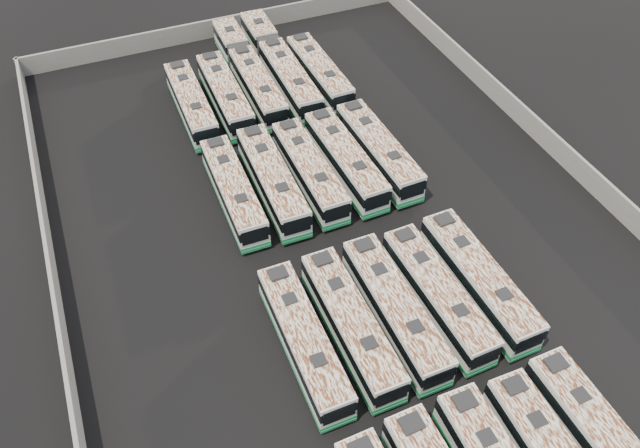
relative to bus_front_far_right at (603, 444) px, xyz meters
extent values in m
plane|color=black|center=(-6.60, 21.65, -1.73)|extent=(140.00, 140.00, 0.00)
cube|color=slate|center=(-6.60, 57.95, -0.63)|extent=(45.20, 0.30, 2.20)
cube|color=slate|center=(15.70, 21.65, -0.63)|extent=(0.30, 73.20, 2.20)
cube|color=slate|center=(-28.90, 21.65, -0.63)|extent=(0.30, 73.20, 2.20)
cube|color=black|center=(-13.78, 4.77, 1.54)|extent=(1.31, 1.12, 0.26)
cube|color=black|center=(-10.44, 4.96, 1.59)|extent=(1.34, 1.14, 0.26)
cube|color=black|center=(-6.83, 2.55, 1.54)|extent=(0.98, 0.98, 0.14)
cube|color=black|center=(-6.79, 4.98, 1.59)|extent=(1.33, 1.13, 0.26)
cylinder|color=black|center=(-7.90, 3.78, -1.22)|extent=(0.30, 1.02, 1.01)
cylinder|color=black|center=(-5.73, 3.75, -1.22)|extent=(0.30, 1.02, 1.01)
cube|color=black|center=(-3.42, 2.35, 1.45)|extent=(0.95, 0.95, 0.14)
cube|color=black|center=(-3.37, 4.72, 1.50)|extent=(1.30, 1.11, 0.26)
cylinder|color=black|center=(-4.45, 3.56, -1.24)|extent=(0.30, 0.99, 0.99)
cylinder|color=black|center=(-2.34, 3.52, -1.24)|extent=(0.30, 0.99, 0.99)
cube|color=silver|center=(0.00, 0.00, -0.02)|extent=(2.64, 11.94, 2.73)
cube|color=black|center=(0.00, 0.00, 0.43)|extent=(2.70, 12.00, 0.91)
cube|color=beige|center=(0.00, 0.00, 1.38)|extent=(2.59, 11.71, 0.07)
cube|color=black|center=(-0.04, 2.62, 1.48)|extent=(0.96, 0.96, 0.14)
cube|color=black|center=(-0.07, 5.00, 1.53)|extent=(1.30, 1.11, 0.26)
cylinder|color=black|center=(-1.11, 3.80, -1.23)|extent=(0.29, 1.00, 0.99)
cylinder|color=black|center=(1.01, 3.82, -1.23)|extent=(0.29, 1.00, 0.99)
cube|color=silver|center=(-13.75, 13.68, -0.02)|extent=(2.55, 11.90, 2.72)
cube|color=#1C7546|center=(-13.75, 13.68, -1.02)|extent=(2.60, 11.95, 0.42)
cube|color=black|center=(-13.75, 13.68, 0.43)|extent=(2.61, 11.96, 0.91)
cube|color=black|center=(-13.79, 7.72, 0.30)|extent=(2.18, 0.07, 1.44)
cube|color=#1C7546|center=(-13.79, 7.72, -1.22)|extent=(2.48, 0.12, 0.28)
cube|color=beige|center=(-13.75, 13.68, 1.37)|extent=(2.50, 11.66, 0.07)
cube|color=black|center=(-13.77, 11.07, 1.47)|extent=(0.95, 0.95, 0.14)
cube|color=black|center=(-13.74, 16.29, 1.47)|extent=(0.95, 0.95, 0.14)
cube|color=black|center=(-13.72, 18.67, 1.52)|extent=(1.29, 1.10, 0.26)
cylinder|color=black|center=(-14.84, 9.88, -1.24)|extent=(0.28, 0.99, 0.99)
cylinder|color=black|center=(-12.72, 9.87, -1.24)|extent=(0.28, 0.99, 0.99)
cylinder|color=black|center=(-14.79, 17.49, -1.24)|extent=(0.28, 0.99, 0.99)
cylinder|color=black|center=(-12.67, 17.47, -1.24)|extent=(0.28, 0.99, 0.99)
cube|color=silver|center=(-10.27, 13.58, 0.00)|extent=(2.54, 12.06, 2.76)
cube|color=#1C7546|center=(-10.27, 13.58, -1.01)|extent=(2.59, 12.11, 0.42)
cube|color=black|center=(-10.27, 13.58, 0.46)|extent=(2.60, 12.12, 0.92)
cube|color=black|center=(-10.25, 7.53, 0.33)|extent=(2.21, 0.06, 1.46)
cube|color=#1C7546|center=(-10.25, 7.53, -1.21)|extent=(2.51, 0.11, 0.28)
cube|color=beige|center=(-10.27, 13.58, 1.41)|extent=(2.49, 11.82, 0.07)
cube|color=black|center=(-10.26, 10.93, 1.51)|extent=(0.96, 0.96, 0.14)
cube|color=black|center=(-10.27, 16.23, 1.51)|extent=(0.96, 0.96, 0.14)
cube|color=black|center=(-10.28, 18.64, 1.56)|extent=(1.31, 1.11, 0.26)
cylinder|color=black|center=(-11.33, 9.72, -1.23)|extent=(0.28, 1.01, 1.00)
cylinder|color=black|center=(-9.18, 9.72, -1.23)|extent=(0.28, 1.01, 1.00)
cylinder|color=black|center=(-11.35, 17.43, -1.23)|extent=(0.28, 1.01, 1.00)
cylinder|color=black|center=(-9.20, 17.44, -1.23)|extent=(0.28, 1.01, 1.00)
cube|color=silver|center=(-6.89, 13.54, 0.02)|extent=(2.57, 12.20, 2.79)
cube|color=#1C7546|center=(-6.89, 13.54, -1.00)|extent=(2.62, 12.25, 0.43)
cube|color=black|center=(-6.89, 13.54, 0.48)|extent=(2.63, 12.26, 0.93)
cube|color=black|center=(-6.91, 7.42, 0.35)|extent=(2.24, 0.06, 1.47)
cube|color=#1C7546|center=(-6.91, 7.42, -1.20)|extent=(2.54, 0.11, 0.28)
cube|color=beige|center=(-6.89, 13.54, 1.45)|extent=(2.52, 11.95, 0.07)
cube|color=black|center=(-6.90, 10.86, 1.55)|extent=(0.97, 0.97, 0.14)
cube|color=black|center=(-6.89, 16.22, 1.55)|extent=(0.97, 0.97, 0.14)
cube|color=black|center=(-6.88, 18.66, 1.60)|extent=(1.32, 1.12, 0.26)
cylinder|color=black|center=(-7.99, 9.64, -1.22)|extent=(0.29, 1.02, 1.02)
cylinder|color=black|center=(-5.82, 9.64, -1.22)|extent=(0.29, 1.02, 1.02)
cylinder|color=black|center=(-7.97, 17.44, -1.22)|extent=(0.29, 1.02, 1.02)
cylinder|color=black|center=(-5.80, 17.44, -1.22)|extent=(0.29, 1.02, 1.02)
cube|color=silver|center=(-3.45, 13.50, -0.03)|extent=(2.77, 11.90, 2.71)
cube|color=#1C7546|center=(-3.45, 13.50, -1.02)|extent=(2.82, 11.96, 0.41)
cube|color=black|center=(-3.45, 13.50, 0.42)|extent=(2.83, 11.97, 0.91)
cube|color=black|center=(-3.30, 7.56, 0.29)|extent=(2.17, 0.12, 1.43)
cube|color=#1C7546|center=(-3.30, 7.56, -1.22)|extent=(2.47, 0.16, 0.28)
cube|color=beige|center=(-3.45, 13.50, 1.36)|extent=(2.71, 11.67, 0.07)
cube|color=black|center=(-3.39, 10.89, 1.46)|extent=(0.96, 0.96, 0.14)
cube|color=black|center=(-3.52, 16.10, 1.46)|extent=(0.96, 0.96, 0.14)
cube|color=black|center=(-3.58, 18.47, 1.51)|extent=(1.31, 1.12, 0.26)
cylinder|color=black|center=(-4.41, 9.68, -1.24)|extent=(0.30, 0.99, 0.99)
cylinder|color=black|center=(-2.30, 9.74, -1.24)|extent=(0.30, 0.99, 0.99)
cylinder|color=black|center=(-4.61, 17.26, -1.24)|extent=(0.30, 0.99, 0.99)
cylinder|color=black|center=(-2.50, 17.31, -1.24)|extent=(0.30, 0.99, 0.99)
cube|color=silver|center=(0.01, 13.52, 0.02)|extent=(2.74, 12.25, 2.80)
cube|color=#1C7546|center=(0.01, 13.52, -1.00)|extent=(2.79, 12.30, 0.43)
cube|color=black|center=(0.01, 13.52, 0.49)|extent=(2.80, 12.31, 0.94)
cube|color=black|center=(0.11, 7.39, 0.36)|extent=(2.24, 0.10, 1.48)
cube|color=#1C7546|center=(0.11, 7.39, -1.20)|extent=(2.54, 0.14, 0.28)
cube|color=beige|center=(0.01, 13.52, 1.45)|extent=(2.68, 12.00, 0.07)
cube|color=black|center=(0.05, 10.83, 1.56)|extent=(0.98, 0.98, 0.14)
cube|color=black|center=(-0.03, 16.20, 1.56)|extent=(0.98, 0.98, 0.14)
cube|color=black|center=(-0.07, 18.64, 1.61)|extent=(1.34, 1.14, 0.26)
cylinder|color=black|center=(-1.01, 9.59, -1.22)|extent=(0.30, 1.02, 1.02)
cylinder|color=black|center=(1.16, 9.63, -1.22)|extent=(0.30, 1.02, 1.02)
cylinder|color=black|center=(-1.14, 17.41, -1.22)|extent=(0.30, 1.02, 1.02)
cylinder|color=black|center=(1.04, 17.44, -1.22)|extent=(0.30, 1.02, 1.02)
cube|color=silver|center=(-13.68, 29.77, -0.04)|extent=(2.62, 11.82, 2.70)
cube|color=#1C7546|center=(-13.68, 29.77, -1.02)|extent=(2.67, 11.87, 0.41)
cube|color=black|center=(-13.68, 29.77, 0.41)|extent=(2.68, 11.88, 0.90)
cube|color=black|center=(-13.77, 23.85, 0.28)|extent=(2.16, 0.09, 1.42)
cube|color=#1C7546|center=(-13.77, 23.85, -1.22)|extent=(2.46, 0.13, 0.28)
cube|color=beige|center=(-13.68, 29.77, 1.34)|extent=(2.57, 11.59, 0.07)
cube|color=black|center=(-13.72, 27.17, 1.44)|extent=(0.95, 0.95, 0.14)
cube|color=black|center=(-13.65, 32.36, 1.44)|extent=(0.95, 0.95, 0.14)
cube|color=black|center=(-13.61, 34.72, 1.49)|extent=(1.29, 1.10, 0.26)
cylinder|color=black|center=(-14.79, 26.01, -1.24)|extent=(0.29, 0.99, 0.98)
cylinder|color=black|center=(-12.69, 25.98, -1.24)|extent=(0.29, 0.99, 0.98)
cylinder|color=black|center=(-14.68, 33.55, -1.24)|extent=(0.29, 0.99, 0.98)
cylinder|color=black|center=(-12.58, 33.52, -1.24)|extent=(0.29, 0.99, 0.98)
cube|color=silver|center=(-10.24, 29.66, 0.03)|extent=(2.81, 12.32, 2.81)
cube|color=#1C7546|center=(-10.24, 29.66, -0.99)|extent=(2.86, 12.37, 0.43)
cube|color=black|center=(-10.24, 29.66, 0.50)|extent=(2.87, 12.38, 0.94)
cube|color=black|center=(-10.36, 23.51, 0.37)|extent=(2.25, 0.11, 1.48)
cube|color=#1C7546|center=(-10.36, 23.51, -1.20)|extent=(2.56, 0.15, 0.29)
cube|color=beige|center=(-10.24, 29.66, 1.47)|extent=(2.75, 12.07, 0.07)
cube|color=black|center=(-10.29, 26.96, 1.57)|extent=(0.99, 0.99, 0.14)
cube|color=black|center=(-10.18, 32.36, 1.57)|extent=(0.99, 0.99, 0.14)
cube|color=black|center=(-10.13, 34.81, 1.62)|extent=(1.35, 1.15, 0.27)
cylinder|color=black|center=(-11.41, 25.76, -1.22)|extent=(0.31, 1.03, 1.02)
cylinder|color=black|center=(-9.23, 25.71, -1.22)|extent=(0.31, 1.03, 1.02)
cylinder|color=black|center=(-11.25, 33.61, -1.22)|extent=(0.31, 1.03, 1.02)
cylinder|color=black|center=(-9.07, 33.56, -1.22)|extent=(0.31, 1.03, 1.02)
cube|color=silver|center=(-6.85, 29.59, -0.02)|extent=(2.49, 11.88, 2.72)
cube|color=#1C7546|center=(-6.85, 29.59, -1.02)|extent=(2.54, 11.93, 0.42)
cube|color=black|center=(-6.85, 29.59, 0.43)|extent=(2.55, 11.94, 0.91)
cube|color=black|center=(-6.84, 23.63, 0.30)|extent=(2.18, 0.06, 1.44)
cube|color=#1C7546|center=(-6.84, 23.63, -1.22)|extent=(2.47, 0.10, 0.28)
cube|color=beige|center=(-6.85, 29.59, 1.37)|extent=(2.44, 11.64, 0.07)
cube|color=black|center=(-6.85, 26.98, 1.47)|extent=(0.94, 0.94, 0.14)
cube|color=black|center=(-6.85, 32.20, 1.47)|extent=(0.94, 0.94, 0.14)
cube|color=black|center=(-6.85, 34.58, 1.52)|extent=(1.29, 1.09, 0.26)
cylinder|color=black|center=(-7.90, 25.79, -1.24)|extent=(0.28, 0.99, 0.99)
cylinder|color=black|center=(-5.78, 25.79, -1.24)|extent=(0.28, 0.99, 0.99)
cylinder|color=black|center=(-7.91, 33.39, -1.24)|extent=(0.28, 0.99, 0.99)
cylinder|color=black|center=(-5.79, 33.39, -1.24)|extent=(0.28, 0.99, 0.99)
cube|color=silver|center=(-3.39, 29.66, 0.02)|extent=(2.81, 12.21, 2.78)
cube|color=#1C7546|center=(-3.39, 29.66, -1.00)|extent=(2.86, 12.26, 0.43)
cube|color=black|center=(-3.39, 29.66, 0.48)|extent=(2.87, 12.27, 0.93)
cube|color=black|center=(-3.25, 23.57, 0.35)|extent=(2.23, 0.11, 1.47)
cube|color=#1C7546|center=(-3.25, 23.57, -1.20)|extent=(2.53, 0.16, 0.28)
cube|color=beige|center=(-3.39, 29.66, 1.44)|extent=(2.75, 11.96, 0.07)
cube|color=black|center=(-3.33, 26.99, 1.54)|extent=(0.98, 0.98, 0.14)
cube|color=black|center=(-3.45, 32.34, 1.54)|extent=(0.98, 0.98, 0.14)
cube|color=black|center=(-3.50, 34.77, 1.59)|extent=(1.34, 1.14, 0.26)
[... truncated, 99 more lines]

